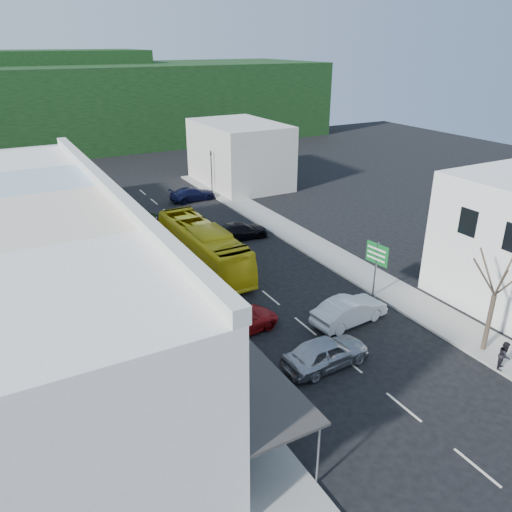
{
  "coord_description": "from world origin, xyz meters",
  "views": [
    {
      "loc": [
        -14.61,
        -20.65,
        15.34
      ],
      "look_at": [
        0.0,
        6.0,
        2.2
      ],
      "focal_mm": 35.0,
      "sensor_mm": 36.0,
      "label": 1
    }
  ],
  "objects": [
    {
      "name": "ground",
      "position": [
        0.0,
        0.0,
        0.0
      ],
      "size": [
        120.0,
        120.0,
        0.0
      ],
      "primitive_type": "plane",
      "color": "black",
      "rests_on": "ground"
    },
    {
      "name": "sidewalk_left",
      "position": [
        -7.5,
        10.0,
        0.07
      ],
      "size": [
        3.0,
        52.0,
        0.15
      ],
      "primitive_type": "cube",
      "color": "gray",
      "rests_on": "ground"
    },
    {
      "name": "sidewalk_right",
      "position": [
        7.5,
        10.0,
        0.07
      ],
      "size": [
        3.0,
        52.0,
        0.15
      ],
      "primitive_type": "cube",
      "color": "gray",
      "rests_on": "ground"
    },
    {
      "name": "shopfront_row",
      "position": [
        -12.49,
        5.0,
        4.0
      ],
      "size": [
        8.25,
        30.0,
        8.0
      ],
      "color": "silver",
      "rests_on": "ground"
    },
    {
      "name": "distant_block_left",
      "position": [
        -12.0,
        27.0,
        3.0
      ],
      "size": [
        8.0,
        10.0,
        6.0
      ],
      "primitive_type": "cube",
      "color": "#B7B2A8",
      "rests_on": "ground"
    },
    {
      "name": "distant_block_right",
      "position": [
        11.0,
        30.0,
        3.5
      ],
      "size": [
        8.0,
        12.0,
        7.0
      ],
      "primitive_type": "cube",
      "color": "#B7B2A8",
      "rests_on": "ground"
    },
    {
      "name": "hillside",
      "position": [
        -1.45,
        65.09,
        6.73
      ],
      "size": [
        80.0,
        26.0,
        14.0
      ],
      "color": "black",
      "rests_on": "ground"
    },
    {
      "name": "bus",
      "position": [
        -1.89,
        10.6,
        1.55
      ],
      "size": [
        2.64,
        11.63,
        3.1
      ],
      "primitive_type": "imported",
      "rotation": [
        0.0,
        0.0,
        0.01
      ],
      "color": "yellow",
      "rests_on": "ground"
    },
    {
      "name": "car_silver",
      "position": [
        -1.28,
        -3.71,
        0.7
      ],
      "size": [
        4.47,
        1.99,
        1.4
      ],
      "primitive_type": "imported",
      "rotation": [
        0.0,
        0.0,
        1.61
      ],
      "color": "#A6A6AB",
      "rests_on": "ground"
    },
    {
      "name": "car_white",
      "position": [
        2.49,
        -0.87,
        0.7
      ],
      "size": [
        4.56,
        2.24,
        1.4
      ],
      "primitive_type": "imported",
      "rotation": [
        0.0,
        0.0,
        1.67
      ],
      "color": "silver",
      "rests_on": "ground"
    },
    {
      "name": "car_red",
      "position": [
        -3.54,
        1.37,
        0.7
      ],
      "size": [
        4.81,
        2.49,
        1.4
      ],
      "primitive_type": "imported",
      "rotation": [
        0.0,
        0.0,
        1.7
      ],
      "color": "maroon",
      "rests_on": "ground"
    },
    {
      "name": "car_black_near",
      "position": [
        3.13,
        14.38,
        0.7
      ],
      "size": [
        4.64,
        2.21,
        1.4
      ],
      "primitive_type": "imported",
      "rotation": [
        0.0,
        0.0,
        1.49
      ],
      "color": "black",
      "rests_on": "ground"
    },
    {
      "name": "car_black_far",
      "position": [
        -3.49,
        20.45,
        0.7
      ],
      "size": [
        4.51,
        2.1,
        1.4
      ],
      "primitive_type": "imported",
      "rotation": [
        0.0,
        0.0,
        1.5
      ],
      "color": "black",
      "rests_on": "ground"
    },
    {
      "name": "car_navy_far",
      "position": [
        3.73,
        26.51,
        0.7
      ],
      "size": [
        4.57,
        2.02,
        1.4
      ],
      "primitive_type": "imported",
      "rotation": [
        0.0,
        0.0,
        1.61
      ],
      "color": "black",
      "rests_on": "ground"
    },
    {
      "name": "pedestrian_left",
      "position": [
        -7.44,
        1.25,
        1.0
      ],
      "size": [
        0.43,
        0.62,
        1.7
      ],
      "primitive_type": "imported",
      "rotation": [
        0.0,
        0.0,
        1.63
      ],
      "color": "black",
      "rests_on": "sidewalk_left"
    },
    {
      "name": "pedestrian_right",
      "position": [
        6.3,
        -8.34,
        1.0
      ],
      "size": [
        0.82,
        0.69,
        1.7
      ],
      "primitive_type": "imported",
      "rotation": [
        0.0,
        0.0,
        0.42
      ],
      "color": "black",
      "rests_on": "sidewalk_right"
    },
    {
      "name": "direction_sign",
      "position": [
        5.85,
        0.87,
        1.92
      ],
      "size": [
        0.62,
        1.78,
        3.84
      ],
      "primitive_type": null,
      "rotation": [
        0.0,
        0.0,
        0.13
      ],
      "color": "#115E24",
      "rests_on": "ground"
    },
    {
      "name": "street_tree",
      "position": [
        6.94,
        -6.71,
        3.4
      ],
      "size": [
        2.49,
        2.49,
        6.8
      ],
      "primitive_type": null,
      "rotation": [
        0.0,
        0.0,
        -0.08
      ],
      "color": "#32281F",
      "rests_on": "ground"
    },
    {
      "name": "traffic_signal",
      "position": [
        6.6,
        28.03,
        2.34
      ],
      "size": [
        0.83,
        1.11,
        4.67
      ],
      "primitive_type": null,
      "rotation": [
        0.0,
        0.0,
        2.94
      ],
      "color": "black",
      "rests_on": "ground"
    }
  ]
}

